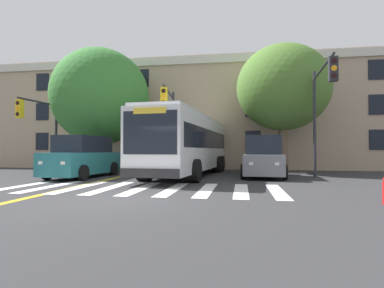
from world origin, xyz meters
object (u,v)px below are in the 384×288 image
at_px(traffic_light_near_corner, 321,99).
at_px(car_grey_far_lane, 263,158).
at_px(traffic_light_far_corner, 41,121).
at_px(traffic_light_overhead, 170,115).
at_px(car_teal_near_lane, 84,158).
at_px(city_bus, 189,144).
at_px(street_tree_curbside_large, 283,88).
at_px(street_tree_curbside_small, 101,97).

bearing_deg(traffic_light_near_corner, car_grey_far_lane, 153.04).
xyz_separation_m(traffic_light_far_corner, traffic_light_overhead, (7.72, 0.84, 0.36)).
distance_m(car_teal_near_lane, traffic_light_near_corner, 12.50).
bearing_deg(car_grey_far_lane, traffic_light_overhead, 173.03).
relative_size(city_bus, street_tree_curbside_large, 1.47).
height_order(car_teal_near_lane, car_grey_far_lane, car_grey_far_lane).
relative_size(traffic_light_far_corner, street_tree_curbside_small, 0.58).
relative_size(traffic_light_near_corner, street_tree_curbside_small, 0.68).
bearing_deg(car_grey_far_lane, traffic_light_far_corner, -179.18).
bearing_deg(city_bus, traffic_light_overhead, 175.89).
xyz_separation_m(city_bus, traffic_light_overhead, (-1.20, 0.09, 1.74)).
bearing_deg(street_tree_curbside_large, traffic_light_overhead, -158.79).
distance_m(city_bus, traffic_light_near_corner, 7.35).
relative_size(car_grey_far_lane, traffic_light_near_corner, 0.83).
xyz_separation_m(car_teal_near_lane, traffic_light_overhead, (4.18, 2.27, 2.51)).
relative_size(car_grey_far_lane, street_tree_curbside_small, 0.56).
relative_size(car_teal_near_lane, street_tree_curbside_large, 0.63).
xyz_separation_m(city_bus, street_tree_curbside_small, (-6.46, 2.13, 3.29)).
distance_m(city_bus, street_tree_curbside_large, 7.30).
xyz_separation_m(city_bus, car_grey_far_lane, (4.13, -0.56, -0.77)).
bearing_deg(car_grey_far_lane, car_teal_near_lane, -170.32).
xyz_separation_m(car_teal_near_lane, street_tree_curbside_large, (11.06, 4.94, 4.43)).
xyz_separation_m(traffic_light_overhead, street_tree_curbside_small, (-5.27, 2.04, 1.55)).
relative_size(city_bus, car_teal_near_lane, 2.33).
xyz_separation_m(traffic_light_near_corner, traffic_light_far_corner, (-15.70, 1.16, -0.73)).
distance_m(car_teal_near_lane, car_grey_far_lane, 9.65).
distance_m(car_grey_far_lane, street_tree_curbside_small, 11.66).
relative_size(traffic_light_far_corner, street_tree_curbside_large, 0.59).
height_order(traffic_light_far_corner, street_tree_curbside_large, street_tree_curbside_large).
relative_size(car_teal_near_lane, traffic_light_far_corner, 1.07).
distance_m(traffic_light_far_corner, street_tree_curbside_large, 15.19).
distance_m(traffic_light_near_corner, traffic_light_far_corner, 15.76).
bearing_deg(car_grey_far_lane, traffic_light_near_corner, -26.96).
relative_size(traffic_light_near_corner, traffic_light_overhead, 1.10).
bearing_deg(street_tree_curbside_large, street_tree_curbside_small, -177.04).
xyz_separation_m(traffic_light_near_corner, street_tree_curbside_large, (-1.09, 4.67, 1.55)).
xyz_separation_m(traffic_light_far_corner, street_tree_curbside_large, (14.61, 3.51, 2.28)).
bearing_deg(traffic_light_near_corner, street_tree_curbside_small, 163.03).
height_order(city_bus, traffic_light_overhead, traffic_light_overhead).
bearing_deg(traffic_light_far_corner, street_tree_curbside_large, 13.51).
bearing_deg(traffic_light_near_corner, street_tree_curbside_large, 103.16).
height_order(traffic_light_near_corner, street_tree_curbside_large, street_tree_curbside_large).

